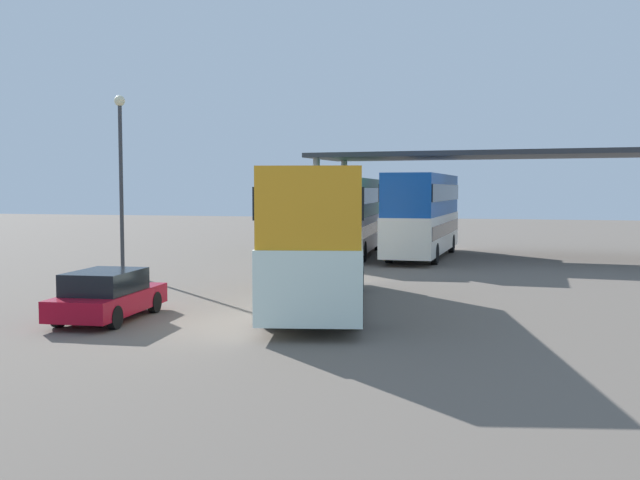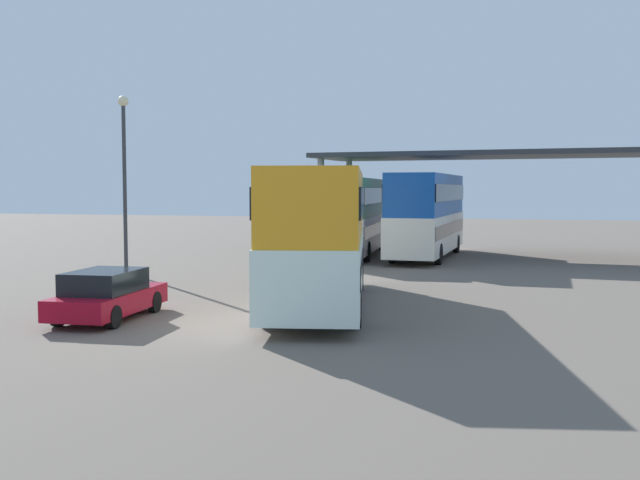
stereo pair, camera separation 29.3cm
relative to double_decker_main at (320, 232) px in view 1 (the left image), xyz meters
The scene contains 7 objects.
ground_plane 4.30m from the double_decker_main, 107.61° to the right, with size 140.00×140.00×0.00m, color #665C52.
double_decker_main is the anchor object (origin of this frame).
parked_hatchback 6.38m from the double_decker_main, 142.30° to the right, with size 2.04×4.20×1.35m.
double_decker_near_canopy 17.09m from the double_decker_main, 100.12° to the left, with size 3.46×11.02×4.04m.
double_decker_mid_row 16.61m from the double_decker_main, 86.77° to the left, with size 2.68×10.92×4.25m.
depot_canopy 19.49m from the double_decker_main, 71.87° to the left, with size 22.83×7.70×5.42m.
lamppost_tall 12.23m from the double_decker_main, 148.94° to the left, with size 0.44×0.44×7.37m.
Camera 1 is at (6.94, -17.79, 3.55)m, focal length 41.47 mm.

